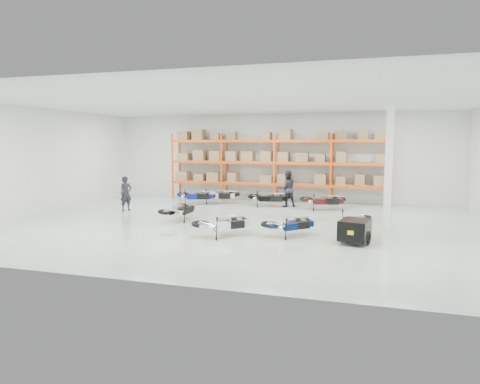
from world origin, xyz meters
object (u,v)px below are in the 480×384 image
(moto_black_far_left, at_px, (179,207))
(trailer, at_px, (355,230))
(person_back, at_px, (287,189))
(moto_blue_centre, at_px, (290,221))
(moto_touring_right, at_px, (356,218))
(moto_back_a, at_px, (197,193))
(moto_back_b, at_px, (219,192))
(moto_back_c, at_px, (269,195))
(person_left, at_px, (126,194))
(moto_back_d, at_px, (323,198))
(moto_silver_left, at_px, (223,220))

(moto_black_far_left, xyz_separation_m, trailer, (6.68, -2.06, -0.10))
(person_back, bearing_deg, moto_blue_centre, 76.42)
(moto_blue_centre, distance_m, moto_touring_right, 2.32)
(trailer, bearing_deg, moto_blue_centre, 177.32)
(moto_blue_centre, distance_m, moto_back_a, 8.18)
(person_back, bearing_deg, moto_back_a, -19.44)
(moto_back_b, height_order, moto_back_c, moto_back_b)
(moto_touring_right, xyz_separation_m, person_back, (-3.31, 5.23, 0.35))
(moto_black_far_left, bearing_deg, person_left, -21.93)
(moto_back_b, distance_m, moto_back_d, 5.25)
(moto_back_a, relative_size, moto_back_d, 1.00)
(moto_black_far_left, xyz_separation_m, person_back, (3.37, 4.77, 0.34))
(moto_black_far_left, relative_size, moto_back_a, 0.95)
(moto_silver_left, relative_size, moto_touring_right, 1.04)
(moto_blue_centre, distance_m, moto_silver_left, 2.17)
(trailer, distance_m, moto_back_b, 9.70)
(moto_touring_right, relative_size, moto_back_b, 0.92)
(person_back, bearing_deg, person_left, 0.99)
(moto_black_far_left, bearing_deg, moto_back_b, -85.68)
(moto_back_b, relative_size, moto_back_c, 1.00)
(moto_back_a, bearing_deg, trailer, -142.67)
(moto_blue_centre, bearing_deg, moto_back_c, -25.08)
(moto_back_a, xyz_separation_m, person_back, (4.41, 0.42, 0.31))
(moto_back_d, bearing_deg, moto_back_b, 70.01)
(moto_silver_left, distance_m, person_back, 7.02)
(moto_back_d, relative_size, person_back, 1.05)
(moto_back_d, bearing_deg, moto_back_a, 75.79)
(moto_touring_right, distance_m, moto_back_b, 8.63)
(moto_back_d, xyz_separation_m, person_back, (-1.75, 0.43, 0.31))
(trailer, relative_size, person_left, 1.14)
(moto_silver_left, relative_size, trailer, 0.98)
(person_left, bearing_deg, moto_back_b, -14.94)
(moto_silver_left, distance_m, moto_back_a, 7.47)
(moto_blue_centre, height_order, moto_back_c, moto_back_c)
(moto_black_far_left, bearing_deg, trailer, 165.93)
(trailer, distance_m, person_left, 10.61)
(moto_back_a, height_order, moto_back_c, moto_back_a)
(moto_back_c, relative_size, person_back, 1.05)
(moto_touring_right, relative_size, moto_back_c, 0.92)
(moto_silver_left, xyz_separation_m, moto_back_b, (-2.67, 7.07, 0.03))
(trailer, distance_m, moto_back_c, 7.86)
(person_left, bearing_deg, moto_back_d, -42.83)
(trailer, height_order, moto_back_c, moto_back_c)
(moto_back_a, height_order, moto_back_b, same)
(moto_back_d, bearing_deg, moto_back_c, 69.70)
(moto_black_far_left, height_order, person_left, person_left)
(moto_black_far_left, height_order, person_back, person_back)
(moto_back_b, distance_m, person_back, 3.49)
(moto_silver_left, height_order, moto_back_b, moto_back_b)
(moto_touring_right, bearing_deg, moto_back_b, 142.92)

